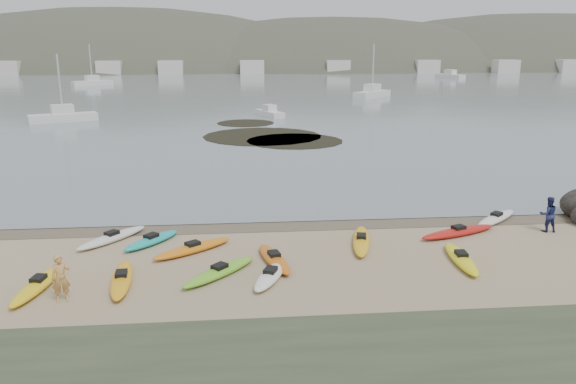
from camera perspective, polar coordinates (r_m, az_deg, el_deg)
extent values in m
plane|color=tan|center=(26.87, 0.00, -3.10)|extent=(600.00, 600.00, 0.00)
plane|color=brown|center=(26.59, 0.06, -3.28)|extent=(60.00, 60.00, 0.00)
plane|color=slate|center=(325.60, -4.99, 13.14)|extent=(1200.00, 1200.00, 0.00)
ellipsoid|color=yellow|center=(22.96, 17.16, -6.48)|extent=(0.94, 3.56, 0.34)
ellipsoid|color=yellow|center=(24.07, 7.45, -4.94)|extent=(1.53, 3.92, 0.34)
ellipsoid|color=yellow|center=(21.55, -23.97, -8.53)|extent=(1.25, 3.84, 0.34)
ellipsoid|color=silver|center=(25.42, -17.43, -4.44)|extent=(2.81, 3.32, 0.34)
ellipsoid|color=#F0A414|center=(20.97, -16.54, -8.48)|extent=(1.04, 3.67, 0.34)
ellipsoid|color=#6DC527|center=(20.89, -6.95, -8.04)|extent=(3.00, 3.18, 0.34)
ellipsoid|color=white|center=(28.74, 20.40, -2.51)|extent=(3.23, 2.93, 0.34)
ellipsoid|color=#D36612|center=(21.93, -1.42, -6.80)|extent=(1.47, 3.41, 0.34)
ellipsoid|color=#1BA6AA|center=(24.62, -13.70, -4.80)|extent=(2.40, 2.78, 0.34)
ellipsoid|color=red|center=(26.12, 16.91, -3.89)|extent=(4.06, 2.12, 0.34)
ellipsoid|color=white|center=(20.42, -1.80, -8.49)|extent=(1.74, 2.95, 0.34)
ellipsoid|color=orange|center=(23.33, -9.64, -5.67)|extent=(3.36, 2.79, 0.34)
imported|color=tan|center=(20.00, -22.09, -8.13)|extent=(0.69, 0.57, 1.62)
imported|color=navy|center=(27.94, 24.92, -2.06)|extent=(0.84, 0.68, 1.63)
cylinder|color=black|center=(49.70, 0.67, 5.19)|extent=(8.55, 8.55, 0.04)
cylinder|color=black|center=(52.43, -2.61, 5.67)|extent=(11.05, 11.05, 0.04)
cylinder|color=black|center=(61.56, -4.33, 6.98)|extent=(6.18, 6.18, 0.04)
cube|color=silver|center=(67.48, -21.88, 7.05)|extent=(7.37, 4.81, 1.01)
cube|color=silver|center=(67.60, -1.90, 7.99)|extent=(3.45, 5.46, 0.74)
cube|color=silver|center=(93.89, 8.54, 9.83)|extent=(7.39, 7.63, 1.16)
cube|color=silver|center=(127.93, -19.26, 10.43)|extent=(8.22, 6.51, 1.16)
cube|color=silver|center=(154.41, 16.14, 11.26)|extent=(5.65, 8.71, 1.19)
ellipsoid|color=#384235|center=(226.10, -16.24, 7.41)|extent=(220.00, 120.00, 80.00)
ellipsoid|color=#384235|center=(219.96, 4.59, 8.46)|extent=(200.00, 110.00, 68.00)
ellipsoid|color=#384235|center=(257.79, 23.33, 7.83)|extent=(230.00, 130.00, 76.00)
cube|color=beige|center=(182.09, -26.27, 11.22)|extent=(7.00, 5.00, 4.00)
cube|color=beige|center=(175.15, -18.77, 11.86)|extent=(7.00, 5.00, 4.00)
cube|color=beige|center=(171.32, -10.76, 12.32)|extent=(7.00, 5.00, 4.00)
cube|color=beige|center=(170.81, -2.52, 12.55)|extent=(7.00, 5.00, 4.00)
cube|color=beige|center=(173.64, 5.60, 12.53)|extent=(7.00, 5.00, 4.00)
cube|color=beige|center=(179.67, 13.32, 12.28)|extent=(7.00, 5.00, 4.00)
cube|color=beige|center=(188.58, 20.41, 11.86)|extent=(7.00, 5.00, 4.00)
cube|color=beige|center=(199.98, 26.75, 11.34)|extent=(7.00, 5.00, 4.00)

